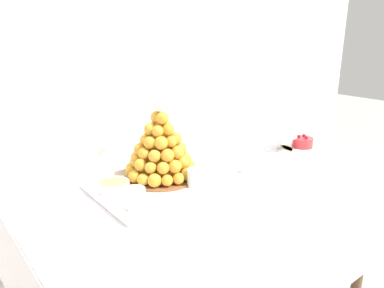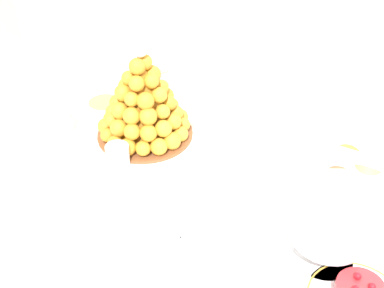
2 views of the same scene
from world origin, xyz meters
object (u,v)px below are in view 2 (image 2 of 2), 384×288
Objects in this scene: dessert_cup_mid_left at (118,157)px; serving_tray at (143,151)px; dessert_cup_left at (62,122)px; wine_glass at (160,62)px; dessert_cup_centre at (181,200)px; croquembouche at (143,103)px; macaron_goblet at (335,204)px; creme_brulee_ramekin at (105,106)px.

serving_tray is at bearing 90.76° from dessert_cup_mid_left.
wine_glass is (0.05, 0.33, 0.07)m from dessert_cup_left.
croquembouche is at bearing 152.76° from dessert_cup_centre.
macaron_goblet reaches higher than dessert_cup_mid_left.
dessert_cup_mid_left reaches higher than dessert_cup_left.
croquembouche is 0.24m from dessert_cup_left.
wine_glass is at bearing 77.33° from creme_brulee_ramekin.
dessert_cup_left is 0.77m from macaron_goblet.
dessert_cup_mid_left is 0.26m from creme_brulee_ramekin.
croquembouche reaches higher than serving_tray.
creme_brulee_ramekin is at bearing 176.16° from macaron_goblet.
creme_brulee_ramekin is at bearing 165.51° from serving_tray.
dessert_cup_left is at bearing -173.05° from macaron_goblet.
dessert_cup_mid_left reaches higher than serving_tray.
macaron_goblet reaches higher than wine_glass.
serving_tray is at bearing -14.49° from creme_brulee_ramekin.
dessert_cup_left is (-0.18, -0.14, -0.08)m from croquembouche.
croquembouche is at bearing -55.02° from wine_glass.
creme_brulee_ramekin reaches higher than serving_tray.
serving_tray is 9.62× the size of dessert_cup_left.
serving_tray is 0.55m from macaron_goblet.
dessert_cup_centre is at bearing -27.24° from croquembouche.
creme_brulee_ramekin is 0.66× the size of wine_glass.
dessert_cup_left is 0.23× the size of macaron_goblet.
dessert_cup_mid_left is 0.38m from wine_glass.
serving_tray is 0.13m from croquembouche.
dessert_cup_mid_left is at bearing 178.57° from dessert_cup_centre.
dessert_cup_mid_left is at bearing -89.24° from serving_tray.
dessert_cup_left is at bearing -179.10° from dessert_cup_mid_left.
creme_brulee_ramekin is 0.38× the size of macaron_goblet.
creme_brulee_ramekin is at bearing -102.67° from wine_glass.
croquembouche is 0.20m from creme_brulee_ramekin.
dessert_cup_left is 1.05× the size of dessert_cup_centre.
wine_glass is at bearing 124.98° from croquembouche.
dessert_cup_mid_left is 0.38× the size of wine_glass.
dessert_cup_left reaches higher than creme_brulee_ramekin.
macaron_goblet is 1.76× the size of wine_glass.
macaron_goblet reaches higher than dessert_cup_centre.
macaron_goblet is at bearing -3.84° from creme_brulee_ramekin.
serving_tray is 0.24m from dessert_cup_centre.
dessert_cup_mid_left is 0.55m from macaron_goblet.
croquembouche is 0.24m from wine_glass.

